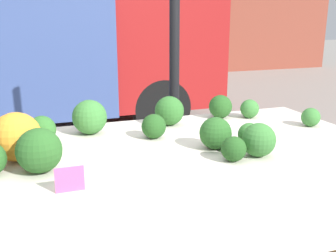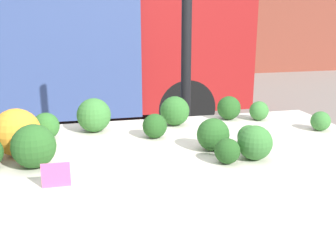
% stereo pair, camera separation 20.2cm
% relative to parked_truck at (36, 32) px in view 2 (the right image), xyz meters
% --- Properties ---
extents(tent_pole, '(0.07, 0.07, 2.37)m').
position_rel_parked_truck_xyz_m(tent_pole, '(1.20, -3.07, -0.14)').
color(tent_pole, black).
rests_on(tent_pole, ground_plane).
extents(parked_truck, '(5.07, 2.21, 2.48)m').
position_rel_parked_truck_xyz_m(parked_truck, '(0.00, 0.00, 0.00)').
color(parked_truck, '#384C84').
rests_on(parked_truck, ground_plane).
extents(market_table, '(2.10, 0.94, 0.89)m').
position_rel_parked_truck_xyz_m(market_table, '(0.90, -3.87, -0.53)').
color(market_table, beige).
rests_on(market_table, ground_plane).
extents(orange_cauliflower, '(0.22, 0.22, 0.22)m').
position_rel_parked_truck_xyz_m(orange_cauliflower, '(0.17, -3.84, -0.32)').
color(orange_cauliflower, orange).
rests_on(orange_cauliflower, market_table).
extents(romanesco_head, '(0.15, 0.15, 0.12)m').
position_rel_parked_truck_xyz_m(romanesco_head, '(0.15, -3.63, -0.37)').
color(romanesco_head, '#93B238').
rests_on(romanesco_head, market_table).
extents(broccoli_head_0, '(0.17, 0.17, 0.17)m').
position_rel_parked_truck_xyz_m(broccoli_head_0, '(1.01, -3.51, -0.34)').
color(broccoli_head_0, '#2D6628').
rests_on(broccoli_head_0, market_table).
extents(broccoli_head_1, '(0.13, 0.13, 0.13)m').
position_rel_parked_truck_xyz_m(broccoli_head_1, '(0.84, -3.73, -0.36)').
color(broccoli_head_1, '#23511E').
rests_on(broccoli_head_1, market_table).
extents(broccoli_head_2, '(0.16, 0.16, 0.16)m').
position_rel_parked_truck_xyz_m(broccoli_head_2, '(1.21, -4.15, -0.35)').
color(broccoli_head_2, '#387533').
rests_on(broccoli_head_2, market_table).
extents(broccoli_head_3, '(0.14, 0.14, 0.14)m').
position_rel_parked_truck_xyz_m(broccoli_head_3, '(0.28, -3.61, -0.36)').
color(broccoli_head_3, '#2D6628').
rests_on(broccoli_head_3, market_table).
extents(broccoli_head_4, '(0.12, 0.12, 0.12)m').
position_rel_parked_truck_xyz_m(broccoli_head_4, '(1.55, -3.52, -0.37)').
color(broccoli_head_4, '#387533').
rests_on(broccoli_head_4, market_table).
extents(broccoli_head_5, '(0.12, 0.12, 0.12)m').
position_rel_parked_truck_xyz_m(broccoli_head_5, '(1.26, -4.00, -0.37)').
color(broccoli_head_5, '#387533').
rests_on(broccoli_head_5, market_table).
extents(broccoli_head_6, '(0.19, 0.19, 0.19)m').
position_rel_parked_truck_xyz_m(broccoli_head_6, '(0.26, -4.02, -0.33)').
color(broccoli_head_6, '#285B23').
rests_on(broccoli_head_6, market_table).
extents(broccoli_head_7, '(0.15, 0.15, 0.15)m').
position_rel_parked_truck_xyz_m(broccoli_head_7, '(1.37, -3.45, -0.35)').
color(broccoli_head_7, '#23511E').
rests_on(broccoli_head_7, market_table).
extents(broccoli_head_8, '(0.16, 0.16, 0.16)m').
position_rel_parked_truck_xyz_m(broccoli_head_8, '(1.07, -3.99, -0.35)').
color(broccoli_head_8, '#285B23').
rests_on(broccoli_head_8, market_table).
extents(broccoli_head_9, '(0.11, 0.11, 0.11)m').
position_rel_parked_truck_xyz_m(broccoli_head_9, '(1.07, -4.17, -0.37)').
color(broccoli_head_9, '#23511E').
rests_on(broccoli_head_9, market_table).
extents(broccoli_head_11, '(0.11, 0.11, 0.11)m').
position_rel_parked_truck_xyz_m(broccoli_head_11, '(1.78, -3.81, -0.37)').
color(broccoli_head_11, '#387533').
rests_on(broccoli_head_11, market_table).
extents(broccoli_head_12, '(0.19, 0.19, 0.19)m').
position_rel_parked_truck_xyz_m(broccoli_head_12, '(0.54, -3.53, -0.33)').
color(broccoli_head_12, '#387533').
rests_on(broccoli_head_12, market_table).
extents(price_sign, '(0.11, 0.01, 0.10)m').
position_rel_parked_truck_xyz_m(price_sign, '(0.35, -4.25, -0.38)').
color(price_sign, '#F45B9E').
rests_on(price_sign, market_table).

